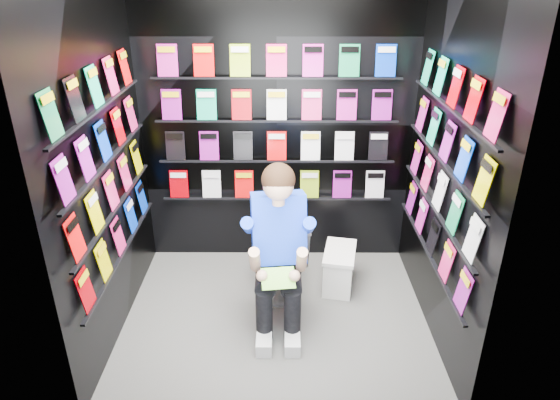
{
  "coord_description": "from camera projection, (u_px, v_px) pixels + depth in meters",
  "views": [
    {
      "loc": [
        0.05,
        -3.23,
        2.57
      ],
      "look_at": [
        0.03,
        0.15,
        0.98
      ],
      "focal_mm": 32.0,
      "sensor_mm": 36.0,
      "label": 1
    }
  ],
  "objects": [
    {
      "name": "reader",
      "position": [
        278.0,
        229.0,
        3.73
      ],
      "size": [
        0.63,
        0.85,
        1.46
      ],
      "primitive_type": null,
      "rotation": [
        0.0,
        0.0,
        0.12
      ],
      "color": "#0833EC",
      "rests_on": "toilet"
    },
    {
      "name": "comics_right",
      "position": [
        444.0,
        167.0,
        3.46
      ],
      "size": [
        0.06,
        1.7,
        1.37
      ],
      "primitive_type": null,
      "color": "#DA1D6A",
      "rests_on": "wall_right"
    },
    {
      "name": "floor",
      "position": [
        276.0,
        317.0,
        4.02
      ],
      "size": [
        2.4,
        2.4,
        0.0
      ],
      "primitive_type": "plane",
      "color": "#5C5C59",
      "rests_on": "ground"
    },
    {
      "name": "wall_left",
      "position": [
        103.0,
        167.0,
        3.47
      ],
      "size": [
        0.04,
        2.0,
        2.6
      ],
      "primitive_type": "cube",
      "color": "black",
      "rests_on": "floor"
    },
    {
      "name": "comics_back",
      "position": [
        277.0,
        126.0,
        4.34
      ],
      "size": [
        2.1,
        0.06,
        1.37
      ],
      "primitive_type": null,
      "color": "#DA1D6A",
      "rests_on": "wall_back"
    },
    {
      "name": "wall_back",
      "position": [
        277.0,
        125.0,
        4.37
      ],
      "size": [
        2.4,
        0.04,
        2.6
      ],
      "primitive_type": "cube",
      "color": "black",
      "rests_on": "floor"
    },
    {
      "name": "wall_front",
      "position": [
        273.0,
        239.0,
        2.56
      ],
      "size": [
        2.4,
        0.04,
        2.6
      ],
      "primitive_type": "cube",
      "color": "black",
      "rests_on": "floor"
    },
    {
      "name": "longbox",
      "position": [
        339.0,
        270.0,
        4.35
      ],
      "size": [
        0.31,
        0.47,
        0.32
      ],
      "primitive_type": "cube",
      "rotation": [
        0.0,
        0.0,
        -0.19
      ],
      "color": "white",
      "rests_on": "floor"
    },
    {
      "name": "held_comic",
      "position": [
        278.0,
        278.0,
        3.5
      ],
      "size": [
        0.25,
        0.17,
        0.1
      ],
      "primitive_type": "cube",
      "rotation": [
        -0.96,
        0.0,
        0.12
      ],
      "color": "green",
      "rests_on": "reader"
    },
    {
      "name": "toilet",
      "position": [
        279.0,
        250.0,
        4.25
      ],
      "size": [
        0.51,
        0.8,
        0.73
      ],
      "primitive_type": "imported",
      "rotation": [
        0.0,
        0.0,
        3.26
      ],
      "color": "white",
      "rests_on": "floor"
    },
    {
      "name": "wall_right",
      "position": [
        448.0,
        167.0,
        3.46
      ],
      "size": [
        0.04,
        2.0,
        2.6
      ],
      "primitive_type": "cube",
      "color": "black",
      "rests_on": "floor"
    },
    {
      "name": "comics_left",
      "position": [
        107.0,
        166.0,
        3.47
      ],
      "size": [
        0.06,
        1.7,
        1.37
      ],
      "primitive_type": null,
      "color": "#DA1D6A",
      "rests_on": "wall_left"
    },
    {
      "name": "longbox_lid",
      "position": [
        340.0,
        252.0,
        4.27
      ],
      "size": [
        0.34,
        0.49,
        0.03
      ],
      "primitive_type": "cube",
      "rotation": [
        0.0,
        0.0,
        -0.19
      ],
      "color": "white",
      "rests_on": "longbox"
    }
  ]
}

